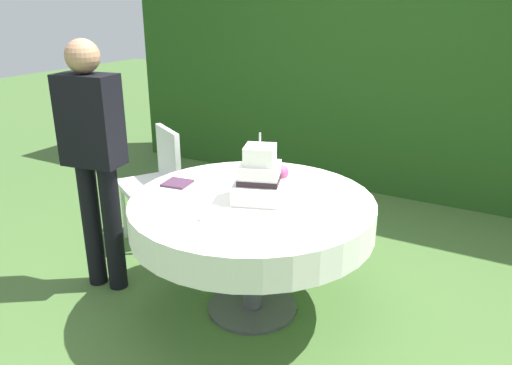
{
  "coord_description": "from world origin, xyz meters",
  "views": [
    {
      "loc": [
        1.33,
        -2.3,
        1.81
      ],
      "look_at": [
        0.02,
        0.01,
        0.83
      ],
      "focal_mm": 35.16,
      "sensor_mm": 36.0,
      "label": 1
    }
  ],
  "objects_px": {
    "napkin_stack": "(177,183)",
    "standing_person": "(94,152)",
    "cake_table": "(252,215)",
    "wedding_cake": "(261,179)",
    "garden_chair": "(157,175)",
    "serving_plate_near": "(209,218)",
    "serving_plate_far": "(339,202)"
  },
  "relations": [
    {
      "from": "wedding_cake",
      "to": "garden_chair",
      "type": "height_order",
      "value": "wedding_cake"
    },
    {
      "from": "cake_table",
      "to": "serving_plate_far",
      "type": "bearing_deg",
      "value": 22.29
    },
    {
      "from": "wedding_cake",
      "to": "garden_chair",
      "type": "bearing_deg",
      "value": 158.62
    },
    {
      "from": "cake_table",
      "to": "serving_plate_near",
      "type": "distance_m",
      "value": 0.38
    },
    {
      "from": "cake_table",
      "to": "serving_plate_near",
      "type": "relative_size",
      "value": 13.62
    },
    {
      "from": "wedding_cake",
      "to": "serving_plate_far",
      "type": "distance_m",
      "value": 0.46
    },
    {
      "from": "serving_plate_far",
      "to": "napkin_stack",
      "type": "distance_m",
      "value": 1.0
    },
    {
      "from": "serving_plate_near",
      "to": "standing_person",
      "type": "distance_m",
      "value": 0.96
    },
    {
      "from": "napkin_stack",
      "to": "garden_chair",
      "type": "relative_size",
      "value": 0.17
    },
    {
      "from": "serving_plate_far",
      "to": "napkin_stack",
      "type": "bearing_deg",
      "value": -167.99
    },
    {
      "from": "serving_plate_far",
      "to": "standing_person",
      "type": "relative_size",
      "value": 0.07
    },
    {
      "from": "serving_plate_far",
      "to": "cake_table",
      "type": "bearing_deg",
      "value": -157.71
    },
    {
      "from": "garden_chair",
      "to": "serving_plate_near",
      "type": "bearing_deg",
      "value": -38.17
    },
    {
      "from": "standing_person",
      "to": "cake_table",
      "type": "bearing_deg",
      "value": 13.42
    },
    {
      "from": "garden_chair",
      "to": "standing_person",
      "type": "height_order",
      "value": "standing_person"
    },
    {
      "from": "serving_plate_far",
      "to": "serving_plate_near",
      "type": "bearing_deg",
      "value": -132.98
    },
    {
      "from": "wedding_cake",
      "to": "serving_plate_near",
      "type": "xyz_separation_m",
      "value": [
        -0.1,
        -0.38,
        -0.12
      ]
    },
    {
      "from": "cake_table",
      "to": "napkin_stack",
      "type": "relative_size",
      "value": 9.05
    },
    {
      "from": "serving_plate_near",
      "to": "standing_person",
      "type": "relative_size",
      "value": 0.06
    },
    {
      "from": "standing_person",
      "to": "serving_plate_near",
      "type": "bearing_deg",
      "value": -7.56
    },
    {
      "from": "cake_table",
      "to": "standing_person",
      "type": "height_order",
      "value": "standing_person"
    },
    {
      "from": "wedding_cake",
      "to": "standing_person",
      "type": "xyz_separation_m",
      "value": [
        -1.03,
        -0.26,
        0.07
      ]
    },
    {
      "from": "garden_chair",
      "to": "standing_person",
      "type": "distance_m",
      "value": 0.82
    },
    {
      "from": "napkin_stack",
      "to": "standing_person",
      "type": "xyz_separation_m",
      "value": [
        -0.46,
        -0.21,
        0.19
      ]
    },
    {
      "from": "serving_plate_near",
      "to": "serving_plate_far",
      "type": "xyz_separation_m",
      "value": [
        0.51,
        0.54,
        0.0
      ]
    },
    {
      "from": "wedding_cake",
      "to": "napkin_stack",
      "type": "distance_m",
      "value": 0.58
    },
    {
      "from": "cake_table",
      "to": "napkin_stack",
      "type": "height_order",
      "value": "napkin_stack"
    },
    {
      "from": "serving_plate_far",
      "to": "napkin_stack",
      "type": "height_order",
      "value": "napkin_stack"
    },
    {
      "from": "napkin_stack",
      "to": "standing_person",
      "type": "bearing_deg",
      "value": -155.27
    },
    {
      "from": "cake_table",
      "to": "serving_plate_far",
      "type": "xyz_separation_m",
      "value": [
        0.45,
        0.19,
        0.1
      ]
    },
    {
      "from": "cake_table",
      "to": "serving_plate_near",
      "type": "bearing_deg",
      "value": -98.56
    },
    {
      "from": "serving_plate_near",
      "to": "wedding_cake",
      "type": "bearing_deg",
      "value": 75.84
    }
  ]
}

